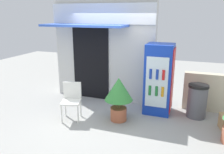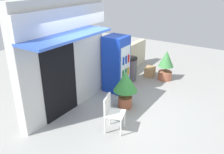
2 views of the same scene
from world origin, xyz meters
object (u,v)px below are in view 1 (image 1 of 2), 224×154
plastic_chair (72,98)px  potted_plant_near_shop (119,93)px  trash_bin (197,101)px  drink_cooler (159,79)px

plastic_chair → potted_plant_near_shop: size_ratio=0.84×
plastic_chair → trash_bin: size_ratio=1.07×
drink_cooler → plastic_chair: (-1.91, -1.09, -0.37)m
drink_cooler → potted_plant_near_shop: drink_cooler is taller
potted_plant_near_shop → trash_bin: bearing=25.3°
drink_cooler → plastic_chair: bearing=-150.3°
drink_cooler → trash_bin: drink_cooler is taller
plastic_chair → potted_plant_near_shop: (1.10, 0.28, 0.16)m
drink_cooler → trash_bin: bearing=1.5°
potted_plant_near_shop → plastic_chair: bearing=-165.7°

